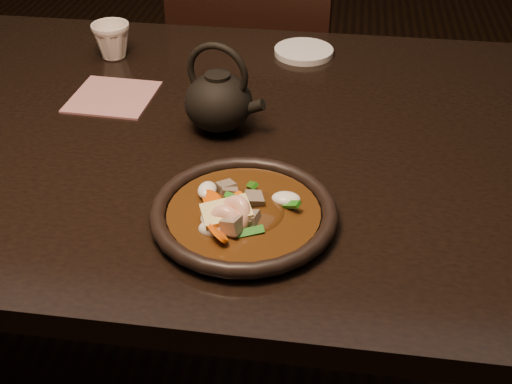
# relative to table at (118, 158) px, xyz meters

# --- Properties ---
(table) EXTENTS (1.60, 0.90, 0.75)m
(table) POSITION_rel_table_xyz_m (0.00, 0.00, 0.00)
(table) COLOR black
(table) RESTS_ON floor
(chair) EXTENTS (0.47, 0.47, 0.90)m
(chair) POSITION_rel_table_xyz_m (0.17, 0.66, -0.18)
(chair) COLOR black
(chair) RESTS_ON floor
(plate) EXTENTS (0.26, 0.26, 0.03)m
(plate) POSITION_rel_table_xyz_m (0.27, -0.24, 0.09)
(plate) COLOR black
(plate) RESTS_ON table
(stirfry) EXTENTS (0.15, 0.16, 0.06)m
(stirfry) POSITION_rel_table_xyz_m (0.26, -0.25, 0.09)
(stirfry) COLOR #3B200A
(stirfry) RESTS_ON plate
(saucer_right) EXTENTS (0.12, 0.12, 0.01)m
(saucer_right) POSITION_rel_table_xyz_m (0.31, 0.33, 0.08)
(saucer_right) COLOR white
(saucer_right) RESTS_ON table
(tea_cup) EXTENTS (0.09, 0.08, 0.08)m
(tea_cup) POSITION_rel_table_xyz_m (-0.08, 0.26, 0.12)
(tea_cup) COLOR silver
(tea_cup) RESTS_ON table
(napkin) EXTENTS (0.15, 0.15, 0.00)m
(napkin) POSITION_rel_table_xyz_m (-0.03, 0.08, 0.08)
(napkin) COLOR #AD6B6A
(napkin) RESTS_ON table
(teapot) EXTENTS (0.14, 0.11, 0.15)m
(teapot) POSITION_rel_table_xyz_m (0.19, -0.00, 0.13)
(teapot) COLOR black
(teapot) RESTS_ON table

